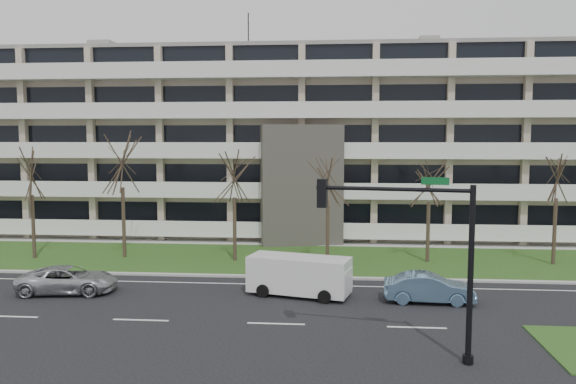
# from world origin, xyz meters

# --- Properties ---
(ground) EXTENTS (160.00, 160.00, 0.00)m
(ground) POSITION_xyz_m (0.00, 0.00, 0.00)
(ground) COLOR black
(ground) RESTS_ON ground
(grass_verge) EXTENTS (90.00, 10.00, 0.06)m
(grass_verge) POSITION_xyz_m (0.00, 13.00, 0.03)
(grass_verge) COLOR #27511B
(grass_verge) RESTS_ON ground
(curb) EXTENTS (90.00, 0.35, 0.12)m
(curb) POSITION_xyz_m (0.00, 8.00, 0.06)
(curb) COLOR #B2B2AD
(curb) RESTS_ON ground
(sidewalk) EXTENTS (90.00, 2.00, 0.08)m
(sidewalk) POSITION_xyz_m (0.00, 18.50, 0.04)
(sidewalk) COLOR #B2B2AD
(sidewalk) RESTS_ON ground
(lane_edge_line) EXTENTS (90.00, 0.12, 0.01)m
(lane_edge_line) POSITION_xyz_m (0.00, 6.50, 0.01)
(lane_edge_line) COLOR white
(lane_edge_line) RESTS_ON ground
(apartment_building) EXTENTS (60.50, 15.10, 18.75)m
(apartment_building) POSITION_xyz_m (-0.01, 25.32, 7.61)
(apartment_building) COLOR beige
(apartment_building) RESTS_ON ground
(silver_pickup) EXTENTS (5.18, 2.84, 1.38)m
(silver_pickup) POSITION_xyz_m (-11.27, 4.01, 0.69)
(silver_pickup) COLOR #B8BABF
(silver_pickup) RESTS_ON ground
(blue_sedan) EXTENTS (4.39, 1.70, 1.43)m
(blue_sedan) POSITION_xyz_m (7.12, 3.80, 0.71)
(blue_sedan) COLOR #678FB3
(blue_sedan) RESTS_ON ground
(white_van) EXTENTS (5.44, 3.12, 1.99)m
(white_van) POSITION_xyz_m (0.79, 4.50, 1.19)
(white_van) COLOR white
(white_van) RESTS_ON ground
(traffic_signal) EXTENTS (5.65, 1.39, 6.63)m
(traffic_signal) POSITION_xyz_m (5.41, -3.38, 4.29)
(traffic_signal) COLOR black
(traffic_signal) RESTS_ON ground
(tree_1) EXTENTS (3.81, 3.81, 7.63)m
(tree_1) POSITION_xyz_m (-17.41, 11.81, 5.93)
(tree_1) COLOR #382B21
(tree_1) RESTS_ON ground
(tree_2) EXTENTS (4.23, 4.23, 8.47)m
(tree_2) POSITION_xyz_m (-11.54, 12.61, 6.59)
(tree_2) COLOR #382B21
(tree_2) RESTS_ON ground
(tree_3) EXTENTS (3.73, 3.73, 7.46)m
(tree_3) POSITION_xyz_m (-3.95, 12.13, 5.80)
(tree_3) COLOR #382B21
(tree_3) RESTS_ON ground
(tree_4) EXTENTS (3.69, 3.69, 7.38)m
(tree_4) POSITION_xyz_m (2.08, 11.30, 5.74)
(tree_4) COLOR #382B21
(tree_4) RESTS_ON ground
(tree_5) EXTENTS (3.51, 3.51, 7.03)m
(tree_5) POSITION_xyz_m (8.52, 12.79, 5.46)
(tree_5) COLOR #382B21
(tree_5) RESTS_ON ground
(tree_6) EXTENTS (3.79, 3.79, 7.58)m
(tree_6) POSITION_xyz_m (16.34, 12.70, 5.89)
(tree_6) COLOR #382B21
(tree_6) RESTS_ON ground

